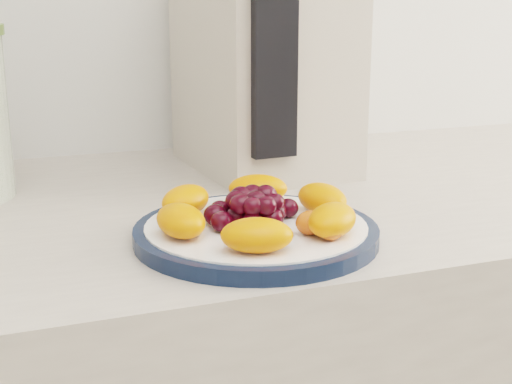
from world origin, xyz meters
name	(u,v)px	position (x,y,z in m)	size (l,w,h in m)	color
plate_rim	(256,233)	(-0.02, 1.03, 0.91)	(0.24, 0.24, 0.01)	#0E1A32
plate_face	(256,232)	(-0.02, 1.03, 0.91)	(0.22, 0.22, 0.02)	white
appliance_body	(263,52)	(0.10, 1.33, 1.06)	(0.18, 0.26, 0.32)	#BDB09F
appliance_panel	(274,57)	(0.07, 1.19, 1.07)	(0.06, 0.02, 0.24)	black
fruit_plate	(259,210)	(-0.01, 1.03, 0.93)	(0.21, 0.21, 0.04)	#FF6209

